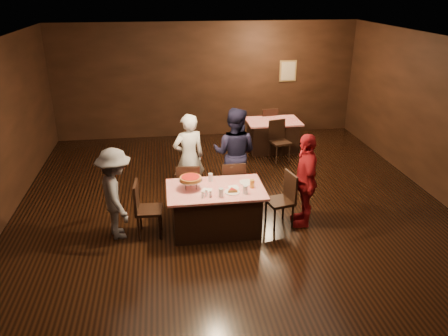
{
  "coord_description": "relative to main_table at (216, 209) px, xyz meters",
  "views": [
    {
      "loc": [
        -1.17,
        -6.49,
        3.88
      ],
      "look_at": [
        -0.22,
        0.22,
        1.0
      ],
      "focal_mm": 35.0,
      "sensor_mm": 36.0,
      "label": 1
    }
  ],
  "objects": [
    {
      "name": "room",
      "position": [
        0.4,
        0.08,
        1.75
      ],
      "size": [
        10.0,
        10.04,
        3.02
      ],
      "color": "black",
      "rests_on": "ground"
    },
    {
      "name": "main_table",
      "position": [
        0.0,
        0.0,
        0.0
      ],
      "size": [
        1.6,
        1.0,
        0.77
      ],
      "primitive_type": "cube",
      "color": "red",
      "rests_on": "ground"
    },
    {
      "name": "back_table",
      "position": [
        1.88,
        3.61,
        0.0
      ],
      "size": [
        1.3,
        0.9,
        0.77
      ],
      "primitive_type": "cube",
      "color": "red",
      "rests_on": "ground"
    },
    {
      "name": "chair_far_left",
      "position": [
        -0.4,
        0.75,
        0.09
      ],
      "size": [
        0.45,
        0.45,
        0.95
      ],
      "primitive_type": "cube",
      "rotation": [
        0.0,
        0.0,
        3.06
      ],
      "color": "black",
      "rests_on": "ground"
    },
    {
      "name": "chair_far_right",
      "position": [
        0.4,
        0.75,
        0.09
      ],
      "size": [
        0.42,
        0.42,
        0.95
      ],
      "primitive_type": "cube",
      "rotation": [
        0.0,
        0.0,
        3.15
      ],
      "color": "black",
      "rests_on": "ground"
    },
    {
      "name": "chair_end_left",
      "position": [
        -1.1,
        0.0,
        0.09
      ],
      "size": [
        0.44,
        0.44,
        0.95
      ],
      "primitive_type": "cube",
      "rotation": [
        0.0,
        0.0,
        1.51
      ],
      "color": "black",
      "rests_on": "ground"
    },
    {
      "name": "chair_end_right",
      "position": [
        1.1,
        0.0,
        0.09
      ],
      "size": [
        0.5,
        0.5,
        0.95
      ],
      "primitive_type": "cube",
      "rotation": [
        0.0,
        0.0,
        -1.36
      ],
      "color": "black",
      "rests_on": "ground"
    },
    {
      "name": "chair_back_near",
      "position": [
        1.88,
        2.91,
        0.09
      ],
      "size": [
        0.51,
        0.51,
        0.95
      ],
      "primitive_type": "cube",
      "rotation": [
        0.0,
        0.0,
        0.23
      ],
      "color": "black",
      "rests_on": "ground"
    },
    {
      "name": "chair_back_far",
      "position": [
        1.88,
        4.21,
        0.09
      ],
      "size": [
        0.47,
        0.47,
        0.95
      ],
      "primitive_type": "cube",
      "rotation": [
        0.0,
        0.0,
        3.26
      ],
      "color": "black",
      "rests_on": "ground"
    },
    {
      "name": "diner_white_jacket",
      "position": [
        -0.35,
        1.24,
        0.47
      ],
      "size": [
        0.71,
        0.57,
        1.7
      ],
      "primitive_type": "imported",
      "rotation": [
        0.0,
        0.0,
        3.44
      ],
      "color": "silver",
      "rests_on": "ground"
    },
    {
      "name": "diner_navy_hoodie",
      "position": [
        0.52,
        1.24,
        0.51
      ],
      "size": [
        1.06,
        0.97,
        1.78
      ],
      "primitive_type": "imported",
      "rotation": [
        0.0,
        0.0,
        2.73
      ],
      "color": "black",
      "rests_on": "ground"
    },
    {
      "name": "diner_grey_knit",
      "position": [
        -1.61,
        0.04,
        0.38
      ],
      "size": [
        0.83,
        1.11,
        1.53
      ],
      "primitive_type": "imported",
      "rotation": [
        0.0,
        0.0,
        1.86
      ],
      "color": "#5B5B60",
      "rests_on": "ground"
    },
    {
      "name": "diner_red_shirt",
      "position": [
        1.53,
        0.01,
        0.44
      ],
      "size": [
        0.52,
        1.01,
        1.64
      ],
      "primitive_type": "imported",
      "rotation": [
        0.0,
        0.0,
        -1.7
      ],
      "color": "maroon",
      "rests_on": "ground"
    },
    {
      "name": "pizza_stand",
      "position": [
        -0.4,
        0.05,
        0.57
      ],
      "size": [
        0.38,
        0.38,
        0.22
      ],
      "color": "black",
      "rests_on": "main_table"
    },
    {
      "name": "plate_with_slice",
      "position": [
        0.25,
        -0.18,
        0.41
      ],
      "size": [
        0.25,
        0.25,
        0.06
      ],
      "color": "white",
      "rests_on": "main_table"
    },
    {
      "name": "plate_empty",
      "position": [
        0.55,
        0.15,
        0.39
      ],
      "size": [
        0.25,
        0.25,
        0.01
      ],
      "primitive_type": "cylinder",
      "color": "white",
      "rests_on": "main_table"
    },
    {
      "name": "glass_front_left",
      "position": [
        0.05,
        -0.3,
        0.46
      ],
      "size": [
        0.08,
        0.08,
        0.14
      ],
      "primitive_type": "cylinder",
      "color": "silver",
      "rests_on": "main_table"
    },
    {
      "name": "glass_front_right",
      "position": [
        0.45,
        -0.25,
        0.46
      ],
      "size": [
        0.08,
        0.08,
        0.14
      ],
      "primitive_type": "cylinder",
      "color": "silver",
      "rests_on": "main_table"
    },
    {
      "name": "glass_amber",
      "position": [
        0.6,
        -0.05,
        0.46
      ],
      "size": [
        0.08,
        0.08,
        0.14
      ],
      "primitive_type": "cylinder",
      "color": "#BF7F26",
      "rests_on": "main_table"
    },
    {
      "name": "glass_back",
      "position": [
        -0.05,
        0.3,
        0.46
      ],
      "size": [
        0.08,
        0.08,
        0.14
      ],
      "primitive_type": "cylinder",
      "color": "silver",
      "rests_on": "main_table"
    },
    {
      "name": "condiments",
      "position": [
        -0.18,
        -0.28,
        0.43
      ],
      "size": [
        0.17,
        0.1,
        0.09
      ],
      "color": "silver",
      "rests_on": "main_table"
    },
    {
      "name": "napkin_center",
      "position": [
        0.3,
        0.0,
        0.39
      ],
      "size": [
        0.19,
        0.19,
        0.01
      ],
      "primitive_type": "cube",
      "rotation": [
        0.0,
        0.0,
        0.21
      ],
      "color": "white",
      "rests_on": "main_table"
    },
    {
      "name": "napkin_left",
      "position": [
        -0.15,
        -0.05,
        0.39
      ],
      "size": [
        0.21,
        0.21,
        0.01
      ],
      "primitive_type": "cube",
      "rotation": [
        0.0,
        0.0,
        -0.35
      ],
      "color": "white",
      "rests_on": "main_table"
    }
  ]
}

